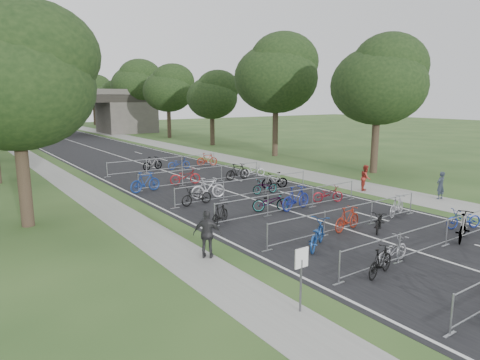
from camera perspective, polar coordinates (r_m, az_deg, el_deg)
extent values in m
cube|color=black|center=(57.03, -20.35, 4.48)|extent=(11.00, 140.00, 0.01)
cube|color=gray|center=(59.55, -12.88, 5.14)|extent=(3.00, 140.00, 0.01)
cube|color=gray|center=(55.62, -27.83, 3.75)|extent=(2.00, 140.00, 0.01)
cube|color=silver|center=(57.03, -20.35, 4.48)|extent=(0.12, 140.00, 0.00)
cube|color=#494541|center=(74.59, -14.88, 8.09)|extent=(8.00, 8.00, 5.00)
cube|color=black|center=(71.35, -23.82, 9.91)|extent=(30.00, 8.00, 1.20)
cube|color=#494541|center=(67.64, -23.22, 10.80)|extent=(30.00, 0.40, 0.90)
cube|color=#494541|center=(75.08, -24.47, 10.63)|extent=(30.00, 0.40, 0.90)
cylinder|color=#4C4C51|center=(12.02, 8.11, -13.81)|extent=(0.06, 0.06, 1.50)
cube|color=white|center=(11.71, 8.21, -10.25)|extent=(0.45, 0.04, 0.55)
cylinder|color=#33261C|center=(21.41, -26.84, -0.09)|extent=(0.56, 0.56, 4.20)
ellipsoid|color=black|center=(21.09, -27.82, 10.95)|extent=(6.72, 6.72, 5.51)
sphere|color=black|center=(20.76, -26.28, 14.83)|extent=(5.38, 5.38, 5.38)
sphere|color=black|center=(21.53, -29.13, 8.57)|extent=(4.37, 4.37, 4.37)
cylinder|color=#33261C|center=(34.60, 17.54, 4.61)|extent=(0.56, 0.56, 4.48)
ellipsoid|color=black|center=(34.43, 17.97, 11.88)|extent=(7.17, 7.17, 5.88)
sphere|color=black|center=(34.68, 19.41, 14.16)|extent=(5.73, 5.73, 5.73)
sphere|color=black|center=(34.33, 16.69, 10.46)|extent=(4.66, 4.66, 4.66)
cylinder|color=#33261C|center=(42.90, 4.72, 6.63)|extent=(0.56, 0.56, 5.11)
ellipsoid|color=black|center=(42.82, 4.82, 13.33)|extent=(8.18, 8.18, 6.70)
sphere|color=black|center=(42.92, 5.94, 15.49)|extent=(6.54, 6.54, 6.54)
sphere|color=black|center=(42.86, 3.84, 11.97)|extent=(5.31, 5.31, 5.31)
cylinder|color=#33261C|center=(52.71, -3.71, 6.76)|extent=(0.56, 0.56, 3.85)
ellipsoid|color=black|center=(52.57, -3.76, 10.86)|extent=(6.16, 6.16, 5.05)
sphere|color=black|center=(52.47, -2.91, 12.22)|extent=(4.93, 4.93, 4.93)
sphere|color=black|center=(52.75, -4.51, 10.02)|extent=(4.00, 4.00, 4.00)
cylinder|color=#33261C|center=(63.23, -9.44, 7.62)|extent=(0.56, 0.56, 4.48)
ellipsoid|color=black|center=(63.13, -9.56, 11.60)|extent=(7.17, 7.17, 5.88)
sphere|color=black|center=(62.98, -8.90, 12.92)|extent=(5.73, 5.73, 5.73)
sphere|color=black|center=(63.37, -10.15, 10.76)|extent=(4.66, 4.66, 4.66)
cylinder|color=#33261C|center=(74.20, -13.52, 8.18)|extent=(0.56, 0.56, 5.11)
ellipsoid|color=black|center=(74.15, -13.69, 12.05)|extent=(8.18, 8.18, 6.70)
sphere|color=black|center=(73.97, -13.16, 13.34)|extent=(6.54, 6.54, 6.54)
sphere|color=black|center=(74.41, -14.16, 11.23)|extent=(5.31, 5.31, 5.31)
cylinder|color=#33261C|center=(85.48, -16.51, 7.94)|extent=(0.56, 0.56, 3.85)
ellipsoid|color=black|center=(85.39, -16.65, 10.46)|extent=(6.16, 6.16, 5.05)
sphere|color=black|center=(85.12, -16.19, 11.32)|extent=(4.93, 4.93, 4.93)
sphere|color=black|center=(85.71, -17.05, 9.93)|extent=(4.00, 4.00, 4.00)
cylinder|color=#33261C|center=(96.90, -18.83, 8.30)|extent=(0.56, 0.56, 4.48)
ellipsoid|color=black|center=(96.84, -18.99, 10.89)|extent=(7.17, 7.17, 5.88)
sphere|color=black|center=(96.56, -18.61, 11.76)|extent=(5.73, 5.73, 5.73)
sphere|color=black|center=(97.18, -19.33, 10.34)|extent=(4.66, 4.66, 4.66)
cylinder|color=#93959A|center=(12.09, 26.39, -15.80)|extent=(0.05, 0.05, 1.10)
cube|color=#93959A|center=(12.33, 26.16, -18.03)|extent=(0.50, 0.08, 0.03)
cylinder|color=#93959A|center=(17.33, 23.48, -5.76)|extent=(9.20, 0.04, 0.04)
cylinder|color=#93959A|center=(17.58, 23.26, -8.48)|extent=(9.20, 0.04, 0.04)
cylinder|color=#93959A|center=(13.94, 13.12, -11.30)|extent=(0.05, 0.05, 1.10)
cube|color=#93959A|center=(14.15, 13.02, -13.30)|extent=(0.50, 0.08, 0.03)
cylinder|color=#93959A|center=(16.23, 20.46, -8.49)|extent=(0.05, 0.05, 1.10)
cube|color=#93959A|center=(16.41, 20.34, -10.25)|extent=(0.50, 0.08, 0.03)
cylinder|color=#93959A|center=(18.75, 25.85, -6.31)|extent=(0.05, 0.05, 1.10)
cube|color=#93959A|center=(18.91, 25.71, -7.86)|extent=(0.50, 0.08, 0.03)
cylinder|color=#93959A|center=(19.35, 14.40, -3.49)|extent=(9.20, 0.04, 0.04)
cylinder|color=#93959A|center=(19.58, 14.28, -5.96)|extent=(9.20, 0.04, 0.04)
cylinder|color=#93959A|center=(16.39, 3.66, -7.61)|extent=(0.05, 0.05, 1.10)
cube|color=#93959A|center=(16.56, 3.63, -9.37)|extent=(0.50, 0.08, 0.03)
cylinder|color=#93959A|center=(18.38, 11.18, -5.73)|extent=(0.05, 0.05, 1.10)
cube|color=#93959A|center=(18.54, 11.12, -7.32)|extent=(0.50, 0.08, 0.03)
cylinder|color=#93959A|center=(20.63, 17.12, -4.17)|extent=(0.05, 0.05, 1.10)
cube|color=#93959A|center=(20.77, 17.04, -5.60)|extent=(0.50, 0.08, 0.03)
cylinder|color=#93959A|center=(23.08, 21.83, -2.90)|extent=(0.05, 0.05, 1.10)
cube|color=#93959A|center=(23.20, 21.73, -4.18)|extent=(0.50, 0.08, 0.03)
cylinder|color=#93959A|center=(21.93, 6.87, -1.53)|extent=(9.20, 0.04, 0.04)
cylinder|color=#93959A|center=(22.13, 6.82, -3.73)|extent=(9.20, 0.04, 0.04)
cylinder|color=#93959A|center=(19.36, -3.40, -4.68)|extent=(0.05, 0.05, 1.10)
cube|color=#93959A|center=(19.51, -3.39, -6.19)|extent=(0.50, 0.08, 0.03)
cylinder|color=#93959A|center=(21.07, 3.72, -3.39)|extent=(0.05, 0.05, 1.10)
cube|color=#93959A|center=(21.21, 3.70, -4.79)|extent=(0.50, 0.08, 0.03)
cylinder|color=#93959A|center=(23.07, 9.68, -2.26)|extent=(0.05, 0.05, 1.10)
cube|color=#93959A|center=(23.19, 9.64, -3.55)|extent=(0.50, 0.08, 0.03)
cylinder|color=#93959A|center=(25.28, 14.64, -1.30)|extent=(0.05, 0.05, 1.10)
cube|color=#93959A|center=(25.39, 14.58, -2.48)|extent=(0.50, 0.08, 0.03)
cylinder|color=#93959A|center=(24.98, 0.74, 0.08)|extent=(9.20, 0.04, 0.04)
cylinder|color=#93959A|center=(25.16, 0.74, -1.86)|extent=(9.20, 0.04, 0.04)
cylinder|color=#93959A|center=(22.76, -8.71, -2.41)|extent=(0.05, 0.05, 1.10)
cube|color=#93959A|center=(22.89, -8.67, -3.71)|extent=(0.50, 0.08, 0.03)
cylinder|color=#93959A|center=(24.23, -2.20, -1.47)|extent=(0.05, 0.05, 1.10)
cube|color=#93959A|center=(24.35, -2.19, -2.70)|extent=(0.50, 0.08, 0.03)
cylinder|color=#93959A|center=(25.99, 3.48, -0.63)|extent=(0.05, 0.05, 1.10)
cube|color=#93959A|center=(26.10, 3.47, -1.78)|extent=(0.50, 0.08, 0.03)
cylinder|color=#93959A|center=(27.96, 8.41, 0.10)|extent=(0.05, 0.05, 1.10)
cube|color=#93959A|center=(28.07, 8.38, -0.98)|extent=(0.50, 0.08, 0.03)
cylinder|color=#93959A|center=(29.12, -5.02, 1.60)|extent=(9.20, 0.04, 0.04)
cylinder|color=#93959A|center=(29.27, -4.99, -0.08)|extent=(9.20, 0.04, 0.04)
cylinder|color=#93959A|center=(27.24, -13.40, -0.38)|extent=(0.05, 0.05, 1.10)
cube|color=#93959A|center=(27.35, -13.35, -1.48)|extent=(0.50, 0.08, 0.03)
cylinder|color=#93959A|center=(28.48, -7.67, 0.31)|extent=(0.05, 0.05, 1.10)
cube|color=#93959A|center=(28.58, -7.64, -0.74)|extent=(0.50, 0.08, 0.03)
cylinder|color=#93959A|center=(29.99, -2.47, 0.94)|extent=(0.05, 0.05, 1.10)
cube|color=#93959A|center=(30.08, -2.46, -0.07)|extent=(0.50, 0.08, 0.03)
cylinder|color=#93959A|center=(31.72, 2.20, 1.49)|extent=(0.05, 0.05, 1.10)
cube|color=#93959A|center=(31.81, 2.20, 0.54)|extent=(0.50, 0.08, 0.03)
cylinder|color=#93959A|center=(34.39, -10.05, 2.91)|extent=(9.20, 0.04, 0.04)
cylinder|color=#93959A|center=(34.52, -10.00, 1.48)|extent=(9.20, 0.04, 0.04)
cylinder|color=#93959A|center=(32.81, -17.30, 1.32)|extent=(0.05, 0.05, 1.10)
cube|color=#93959A|center=(32.90, -17.25, 0.40)|extent=(0.50, 0.08, 0.03)
cylinder|color=#93959A|center=(33.85, -12.37, 1.84)|extent=(0.05, 0.05, 1.10)
cube|color=#93959A|center=(33.94, -12.33, 0.95)|extent=(0.50, 0.08, 0.03)
cylinder|color=#93959A|center=(35.13, -7.75, 2.32)|extent=(0.05, 0.05, 1.10)
cube|color=#93959A|center=(35.21, -7.73, 1.46)|extent=(0.50, 0.08, 0.03)
cylinder|color=#93959A|center=(36.62, -3.49, 2.75)|extent=(0.05, 0.05, 1.10)
cube|color=#93959A|center=(36.70, -3.48, 1.93)|extent=(0.50, 0.08, 0.03)
imported|color=black|center=(14.90, 18.22, -10.31)|extent=(1.71, 0.82, 0.99)
imported|color=#A1A2A9|center=(16.10, 19.63, -8.90)|extent=(1.83, 0.78, 0.94)
imported|color=#93959A|center=(19.68, 27.62, -5.50)|extent=(2.10, 1.26, 1.22)
imported|color=navy|center=(21.49, 27.68, -4.63)|extent=(1.82, 1.21, 0.91)
imported|color=navy|center=(16.92, 10.21, -7.15)|extent=(2.17, 1.76, 1.11)
imported|color=maroon|center=(19.32, 14.11, -5.05)|extent=(1.87, 0.77, 1.09)
imported|color=black|center=(19.67, 18.10, -5.20)|extent=(1.86, 1.47, 0.94)
imported|color=#9E9DA4|center=(22.36, 20.19, -3.27)|extent=(1.82, 0.94, 1.05)
imported|color=black|center=(19.55, -2.69, -4.64)|extent=(1.69, 1.33, 1.02)
imported|color=#93959A|center=(21.95, 4.11, -2.93)|extent=(2.02, 1.41, 1.01)
imported|color=navy|center=(22.35, 7.46, -2.41)|extent=(2.16, 0.86, 1.26)
imported|color=maroon|center=(24.29, 11.63, -1.87)|extent=(1.87, 1.29, 0.93)
imported|color=black|center=(23.30, -5.78, -2.17)|extent=(1.90, 0.74, 0.98)
imported|color=#B8B8C0|center=(24.71, -4.27, -1.10)|extent=(2.12, 0.96, 1.23)
imported|color=#93959A|center=(25.91, 3.37, -0.89)|extent=(1.76, 0.76, 0.90)
imported|color=#93959A|center=(27.46, 4.65, -0.07)|extent=(1.82, 1.02, 1.05)
imported|color=navy|center=(27.00, -12.53, -0.27)|extent=(2.16, 0.92, 1.26)
imported|color=maroon|center=(28.93, -7.33, 0.49)|extent=(2.20, 1.17, 1.10)
imported|color=black|center=(30.24, -0.34, 1.11)|extent=(1.96, 0.57, 1.18)
imported|color=silver|center=(31.53, 1.80, 1.26)|extent=(1.84, 1.08, 0.91)
imported|color=#93959A|center=(35.07, -11.59, 2.18)|extent=(1.88, 0.87, 1.09)
imported|color=navy|center=(35.13, -8.14, 2.23)|extent=(1.95, 0.83, 1.00)
imported|color=maroon|center=(36.77, -4.42, 2.75)|extent=(1.85, 1.04, 1.07)
imported|color=#2F3846|center=(27.06, 25.17, -0.67)|extent=(0.60, 0.41, 1.59)
imported|color=maroon|center=(27.90, 16.41, 0.28)|extent=(0.99, 0.94, 1.61)
imported|color=#29292B|center=(15.62, -4.35, -7.22)|extent=(1.09, 1.01, 1.80)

